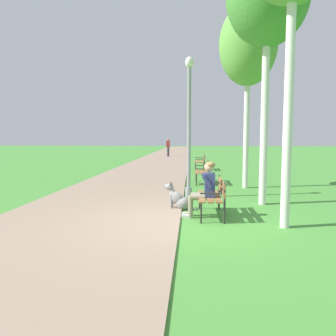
{
  "coord_description": "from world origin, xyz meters",
  "views": [
    {
      "loc": [
        0.12,
        -6.73,
        1.79
      ],
      "look_at": [
        -0.56,
        2.74,
        0.9
      ],
      "focal_mm": 35.44,
      "sensor_mm": 36.0,
      "label": 1
    }
  ],
  "objects_px": {
    "park_bench_far": "(201,161)",
    "lamp_post_near": "(189,126)",
    "park_bench_near": "(214,194)",
    "dog_grey": "(178,199)",
    "birch_tree_third": "(248,46)",
    "pedestrian_distant": "(168,148)",
    "park_bench_mid": "(204,170)",
    "person_seated_on_near_bench": "(205,187)"
  },
  "relations": [
    {
      "from": "park_bench_far",
      "to": "lamp_post_near",
      "type": "xyz_separation_m",
      "value": [
        -0.59,
        -8.31,
        1.6
      ]
    },
    {
      "from": "park_bench_near",
      "to": "dog_grey",
      "type": "xyz_separation_m",
      "value": [
        -0.82,
        0.59,
        -0.25
      ]
    },
    {
      "from": "birch_tree_third",
      "to": "pedestrian_distant",
      "type": "bearing_deg",
      "value": 102.53
    },
    {
      "from": "dog_grey",
      "to": "pedestrian_distant",
      "type": "bearing_deg",
      "value": 94.77
    },
    {
      "from": "park_bench_far",
      "to": "dog_grey",
      "type": "distance_m",
      "value": 9.99
    },
    {
      "from": "park_bench_mid",
      "to": "birch_tree_third",
      "type": "distance_m",
      "value": 4.7
    },
    {
      "from": "person_seated_on_near_bench",
      "to": "lamp_post_near",
      "type": "bearing_deg",
      "value": 99.07
    },
    {
      "from": "park_bench_mid",
      "to": "lamp_post_near",
      "type": "height_order",
      "value": "lamp_post_near"
    },
    {
      "from": "park_bench_near",
      "to": "pedestrian_distant",
      "type": "relative_size",
      "value": 0.91
    },
    {
      "from": "park_bench_near",
      "to": "person_seated_on_near_bench",
      "type": "distance_m",
      "value": 0.3
    },
    {
      "from": "dog_grey",
      "to": "lamp_post_near",
      "type": "xyz_separation_m",
      "value": [
        0.23,
        1.65,
        1.85
      ]
    },
    {
      "from": "dog_grey",
      "to": "birch_tree_third",
      "type": "xyz_separation_m",
      "value": [
        2.21,
        3.7,
        4.63
      ]
    },
    {
      "from": "lamp_post_near",
      "to": "pedestrian_distant",
      "type": "xyz_separation_m",
      "value": [
        -2.05,
        20.18,
        -1.27
      ]
    },
    {
      "from": "person_seated_on_near_bench",
      "to": "dog_grey",
      "type": "relative_size",
      "value": 1.5
    },
    {
      "from": "park_bench_near",
      "to": "pedestrian_distant",
      "type": "distance_m",
      "value": 22.57
    },
    {
      "from": "park_bench_far",
      "to": "pedestrian_distant",
      "type": "relative_size",
      "value": 0.91
    },
    {
      "from": "park_bench_near",
      "to": "birch_tree_third",
      "type": "relative_size",
      "value": 0.24
    },
    {
      "from": "person_seated_on_near_bench",
      "to": "dog_grey",
      "type": "height_order",
      "value": "person_seated_on_near_bench"
    },
    {
      "from": "dog_grey",
      "to": "person_seated_on_near_bench",
      "type": "bearing_deg",
      "value": -50.05
    },
    {
      "from": "pedestrian_distant",
      "to": "birch_tree_third",
      "type": "bearing_deg",
      "value": -77.47
    },
    {
      "from": "park_bench_near",
      "to": "pedestrian_distant",
      "type": "height_order",
      "value": "pedestrian_distant"
    },
    {
      "from": "park_bench_mid",
      "to": "lamp_post_near",
      "type": "xyz_separation_m",
      "value": [
        -0.56,
        -3.05,
        1.6
      ]
    },
    {
      "from": "person_seated_on_near_bench",
      "to": "dog_grey",
      "type": "distance_m",
      "value": 1.04
    },
    {
      "from": "dog_grey",
      "to": "birch_tree_third",
      "type": "relative_size",
      "value": 0.13
    },
    {
      "from": "park_bench_near",
      "to": "park_bench_mid",
      "type": "height_order",
      "value": "same"
    },
    {
      "from": "park_bench_far",
      "to": "lamp_post_near",
      "type": "height_order",
      "value": "lamp_post_near"
    },
    {
      "from": "park_bench_near",
      "to": "lamp_post_near",
      "type": "distance_m",
      "value": 2.81
    },
    {
      "from": "park_bench_near",
      "to": "birch_tree_third",
      "type": "distance_m",
      "value": 6.28
    },
    {
      "from": "park_bench_mid",
      "to": "park_bench_far",
      "type": "bearing_deg",
      "value": 89.7
    },
    {
      "from": "person_seated_on_near_bench",
      "to": "birch_tree_third",
      "type": "xyz_separation_m",
      "value": [
        1.6,
        4.43,
        4.21
      ]
    },
    {
      "from": "lamp_post_near",
      "to": "birch_tree_third",
      "type": "xyz_separation_m",
      "value": [
        1.97,
        2.05,
        2.78
      ]
    },
    {
      "from": "dog_grey",
      "to": "park_bench_mid",
      "type": "bearing_deg",
      "value": 80.4
    },
    {
      "from": "park_bench_near",
      "to": "park_bench_far",
      "type": "relative_size",
      "value": 1.0
    },
    {
      "from": "park_bench_near",
      "to": "park_bench_mid",
      "type": "relative_size",
      "value": 1.0
    },
    {
      "from": "lamp_post_near",
      "to": "park_bench_near",
      "type": "bearing_deg",
      "value": -75.29
    },
    {
      "from": "lamp_post_near",
      "to": "pedestrian_distant",
      "type": "relative_size",
      "value": 2.47
    },
    {
      "from": "person_seated_on_near_bench",
      "to": "lamp_post_near",
      "type": "distance_m",
      "value": 2.8
    },
    {
      "from": "park_bench_mid",
      "to": "birch_tree_third",
      "type": "xyz_separation_m",
      "value": [
        1.41,
        -1.0,
        4.37
      ]
    },
    {
      "from": "park_bench_far",
      "to": "lamp_post_near",
      "type": "bearing_deg",
      "value": -94.05
    },
    {
      "from": "park_bench_far",
      "to": "person_seated_on_near_bench",
      "type": "height_order",
      "value": "person_seated_on_near_bench"
    },
    {
      "from": "person_seated_on_near_bench",
      "to": "park_bench_far",
      "type": "bearing_deg",
      "value": 88.87
    },
    {
      "from": "lamp_post_near",
      "to": "pedestrian_distant",
      "type": "bearing_deg",
      "value": 95.81
    }
  ]
}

